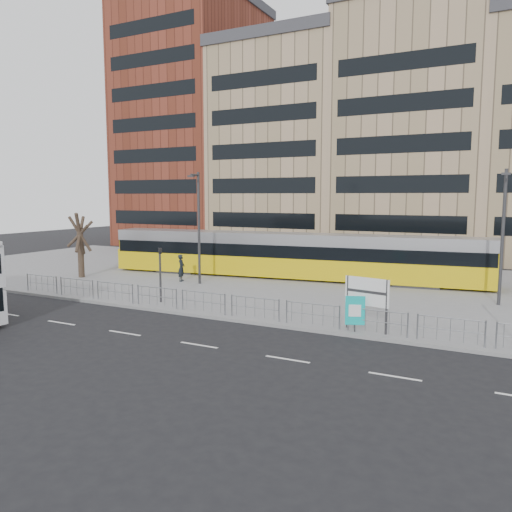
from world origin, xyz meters
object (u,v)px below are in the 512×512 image
at_px(bare_tree, 79,211).
at_px(ad_panel, 355,311).
at_px(pedestrian, 181,268).
at_px(traffic_light_west, 160,268).
at_px(tram, 289,256).
at_px(lamp_post_west, 198,223).
at_px(lamp_post_east, 503,231).
at_px(station_sign, 367,294).

bearing_deg(bare_tree, ad_panel, -13.88).
height_order(pedestrian, bare_tree, bare_tree).
bearing_deg(pedestrian, traffic_light_west, -172.51).
height_order(tram, ad_panel, tram).
bearing_deg(tram, ad_panel, -61.89).
distance_m(lamp_post_west, lamp_post_east, 18.60).
bearing_deg(tram, traffic_light_west, -112.34).
relative_size(ad_panel, lamp_post_west, 0.21).
height_order(station_sign, pedestrian, station_sign).
bearing_deg(lamp_post_east, traffic_light_west, -155.42).
distance_m(traffic_light_west, lamp_post_west, 6.51).
distance_m(station_sign, traffic_light_west, 12.00).
bearing_deg(tram, station_sign, -59.71).
bearing_deg(pedestrian, ad_panel, -135.25).
distance_m(tram, traffic_light_west, 11.52).
bearing_deg(lamp_post_west, bare_tree, -170.34).
xyz_separation_m(ad_panel, lamp_post_west, (-12.92, 7.10, 3.21)).
bearing_deg(lamp_post_east, station_sign, -121.15).
xyz_separation_m(pedestrian, traffic_light_west, (3.05, -6.30, 1.03)).
xyz_separation_m(ad_panel, lamp_post_east, (5.58, 8.97, 3.15)).
height_order(lamp_post_east, bare_tree, lamp_post_east).
relative_size(lamp_post_east, bare_tree, 1.05).
bearing_deg(station_sign, bare_tree, 178.90).
relative_size(station_sign, lamp_post_west, 0.32).
distance_m(pedestrian, traffic_light_west, 7.07).
bearing_deg(station_sign, ad_panel, -123.54).
xyz_separation_m(traffic_light_west, lamp_post_east, (17.15, 7.85, 2.12)).
height_order(lamp_post_west, bare_tree, lamp_post_west).
relative_size(ad_panel, bare_tree, 0.23).
xyz_separation_m(lamp_post_east, bare_tree, (-27.87, -3.46, 0.79)).
distance_m(pedestrian, lamp_post_east, 20.51).
distance_m(station_sign, lamp_post_east, 10.30).
relative_size(pedestrian, traffic_light_west, 0.61).
bearing_deg(traffic_light_west, station_sign, 21.16).
xyz_separation_m(tram, ad_panel, (8.44, -12.21, -0.70)).
bearing_deg(bare_tree, pedestrian, 13.98).
xyz_separation_m(traffic_light_west, bare_tree, (-10.72, 4.39, 2.91)).
bearing_deg(lamp_post_east, bare_tree, -172.92).
relative_size(tram, station_sign, 11.65).
bearing_deg(tram, pedestrian, -148.80).
bearing_deg(ad_panel, lamp_post_east, 37.40).
distance_m(tram, bare_tree, 15.73).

